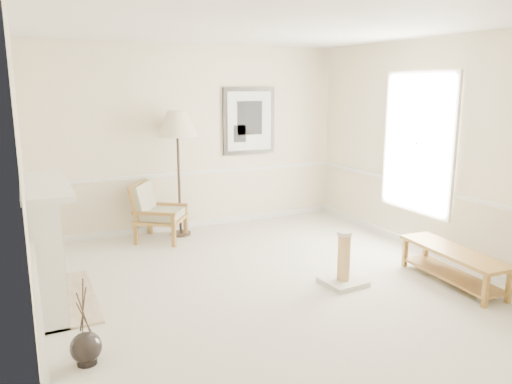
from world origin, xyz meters
The scene contains 8 objects.
ground centered at (0.00, 0.00, 0.00)m, with size 5.50×5.50×0.00m, color silver.
room centered at (0.14, 0.08, 1.87)m, with size 5.04×5.54×2.92m.
fireplace centered at (-2.34, 0.60, 0.64)m, with size 0.64×1.64×1.31m.
floor_vase centered at (-2.15, -0.82, 0.14)m, with size 0.26×0.26×0.76m.
armchair centered at (-0.78, 2.32, 0.47)m, with size 0.94×0.93×0.87m.
floor_lamp centered at (-0.37, 2.40, 1.67)m, with size 0.77×0.77×1.91m.
bench centered at (1.95, -0.83, 0.27)m, with size 0.52×1.45×0.41m.
scratching_post centered at (0.77, -0.31, 0.20)m, with size 0.48×0.48×0.64m.
Camera 1 is at (-2.48, -4.84, 2.28)m, focal length 35.00 mm.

